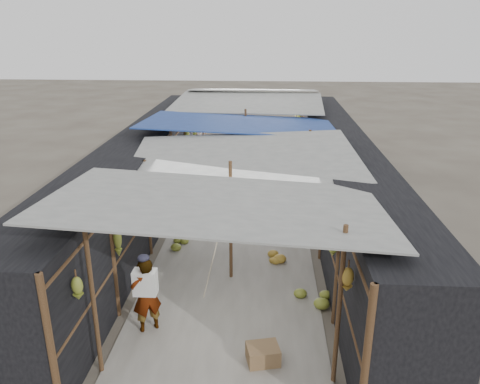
% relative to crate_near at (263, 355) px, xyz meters
% --- Properties ---
extents(ground, '(80.00, 80.00, 0.00)m').
position_rel_crate_near_xyz_m(ground, '(-0.72, -0.35, -0.15)').
color(ground, '#6B6356').
rests_on(ground, ground).
extents(aisle_slab, '(3.60, 16.00, 0.02)m').
position_rel_crate_near_xyz_m(aisle_slab, '(-0.72, 6.15, -0.14)').
color(aisle_slab, '#9E998E').
rests_on(aisle_slab, ground).
extents(stall_left, '(1.40, 15.00, 2.30)m').
position_rel_crate_near_xyz_m(stall_left, '(-3.42, 6.15, 1.00)').
color(stall_left, black).
rests_on(stall_left, ground).
extents(stall_right, '(1.40, 15.00, 2.30)m').
position_rel_crate_near_xyz_m(stall_right, '(1.98, 6.15, 1.00)').
color(stall_right, black).
rests_on(stall_right, ground).
extents(crate_near, '(0.59, 0.51, 0.30)m').
position_rel_crate_near_xyz_m(crate_near, '(0.00, 0.00, 0.00)').
color(crate_near, '#856344').
rests_on(crate_near, ground).
extents(crate_mid, '(0.52, 0.47, 0.26)m').
position_rel_crate_near_xyz_m(crate_mid, '(0.15, 5.72, -0.02)').
color(crate_mid, '#856344').
rests_on(crate_mid, ground).
extents(crate_back, '(0.54, 0.50, 0.28)m').
position_rel_crate_near_xyz_m(crate_back, '(-1.93, 7.34, -0.01)').
color(crate_back, '#856344').
rests_on(crate_back, ground).
extents(black_basin, '(0.64, 0.64, 0.19)m').
position_rel_crate_near_xyz_m(black_basin, '(0.98, 11.00, -0.06)').
color(black_basin, black).
rests_on(black_basin, ground).
extents(vendor_elderly, '(0.62, 0.56, 1.42)m').
position_rel_crate_near_xyz_m(vendor_elderly, '(-2.04, 0.74, 0.56)').
color(vendor_elderly, silver).
rests_on(vendor_elderly, ground).
extents(shopper_blue, '(1.03, 0.98, 1.67)m').
position_rel_crate_near_xyz_m(shopper_blue, '(-0.53, 6.97, 0.68)').
color(shopper_blue, '#1F3F9E').
rests_on(shopper_blue, ground).
extents(vendor_seated, '(0.40, 0.56, 0.78)m').
position_rel_crate_near_xyz_m(vendor_seated, '(0.98, 6.53, 0.24)').
color(vendor_seated, '#524B47').
rests_on(vendor_seated, ground).
extents(market_canopy, '(5.62, 15.20, 2.77)m').
position_rel_crate_near_xyz_m(market_canopy, '(-0.70, 6.48, 2.25)').
color(market_canopy, brown).
rests_on(market_canopy, ground).
extents(hanging_bananas, '(3.95, 13.93, 0.74)m').
position_rel_crate_near_xyz_m(hanging_bananas, '(-0.85, 6.25, 1.49)').
color(hanging_bananas, olive).
rests_on(hanging_bananas, ground).
extents(floor_bananas, '(3.80, 9.78, 0.33)m').
position_rel_crate_near_xyz_m(floor_bananas, '(-0.52, 5.73, -0.01)').
color(floor_bananas, olive).
rests_on(floor_bananas, ground).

